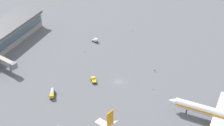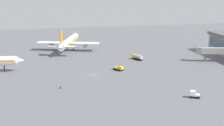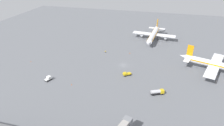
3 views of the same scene
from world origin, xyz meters
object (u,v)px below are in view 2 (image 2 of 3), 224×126
fuel_truck (137,57)px  safety_cone_near_gate (49,76)px  baggage_tug (194,94)px  airplane_at_gate (69,42)px  safety_cone_mid_apron (179,84)px  ground_crew_worker (61,86)px  pushback_tractor (119,68)px

fuel_truck → safety_cone_near_gate: 47.75m
safety_cone_near_gate → baggage_tug: bearing=-128.3°
baggage_tug → airplane_at_gate: bearing=-47.2°
airplane_at_gate → safety_cone_mid_apron: (-73.64, -33.06, -4.42)m
fuel_truck → ground_crew_worker: fuel_truck is taller
safety_cone_mid_apron → pushback_tractor: bearing=33.0°
airplane_at_gate → pushback_tractor: size_ratio=8.87×
pushback_tractor → safety_cone_near_gate: bearing=-119.2°
baggage_tug → pushback_tractor: bearing=-45.6°
airplane_at_gate → baggage_tug: size_ratio=11.25×
pushback_tractor → safety_cone_mid_apron: bearing=-3.1°
pushback_tractor → safety_cone_near_gate: size_ratio=7.79×
baggage_tug → fuel_truck: (56.53, 2.16, 0.23)m
baggage_tug → ground_crew_worker: baggage_tug is taller
airplane_at_gate → safety_cone_near_gate: (-51.79, 12.84, -4.42)m
safety_cone_near_gate → safety_cone_mid_apron: (-21.85, -45.90, 0.00)m
pushback_tractor → baggage_tug: 42.06m
pushback_tractor → fuel_truck: size_ratio=0.72×
ground_crew_worker → safety_cone_near_gate: ground_crew_worker is taller
airplane_at_gate → safety_cone_mid_apron: 80.84m
airplane_at_gate → pushback_tractor: airplane_at_gate is taller
airplane_at_gate → safety_cone_near_gate: airplane_at_gate is taller
airplane_at_gate → fuel_truck: 43.10m
pushback_tractor → safety_cone_mid_apron: size_ratio=7.79×
airplane_at_gate → safety_cone_mid_apron: size_ratio=69.09×
baggage_tug → fuel_truck: bearing=-65.2°
safety_cone_mid_apron → ground_crew_worker: bearing=82.7°
pushback_tractor → baggage_tug: (-39.06, -15.61, 0.19)m
airplane_at_gate → fuel_truck: airplane_at_gate is taller
safety_cone_mid_apron → airplane_at_gate: bearing=24.2°
pushback_tractor → safety_cone_mid_apron: pushback_tractor is taller
fuel_truck → baggage_tug: bearing=158.2°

